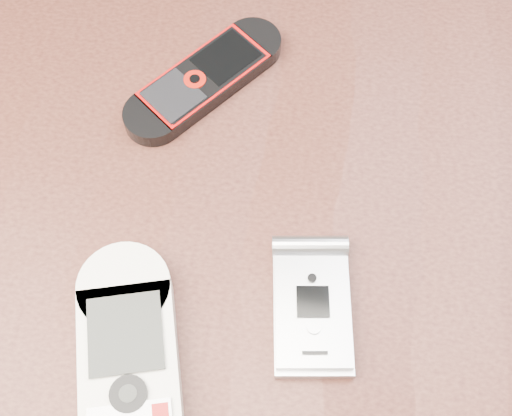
{
  "coord_description": "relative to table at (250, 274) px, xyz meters",
  "views": [
    {
      "loc": [
        0.02,
        -0.2,
        1.17
      ],
      "look_at": [
        0.01,
        0.0,
        0.76
      ],
      "focal_mm": 50.0,
      "sensor_mm": 36.0,
      "label": 1
    }
  ],
  "objects": [
    {
      "name": "nokia_black_red",
      "position": [
        -0.04,
        0.1,
        0.11
      ],
      "size": [
        0.12,
        0.13,
        0.01
      ],
      "primitive_type": "cube",
      "rotation": [
        0.0,
        0.0,
        -0.73
      ],
      "color": "black",
      "rests_on": "table"
    },
    {
      "name": "table",
      "position": [
        0.0,
        0.0,
        0.0
      ],
      "size": [
        1.2,
        0.8,
        0.75
      ],
      "color": "black",
      "rests_on": "ground"
    },
    {
      "name": "motorola_razr",
      "position": [
        0.05,
        -0.06,
        0.11
      ],
      "size": [
        0.06,
        0.1,
        0.01
      ],
      "primitive_type": "cube",
      "rotation": [
        0.0,
        0.0,
        0.1
      ],
      "color": "#BBBBC0",
      "rests_on": "table"
    },
    {
      "name": "nokia_white",
      "position": [
        -0.06,
        -0.12,
        0.12
      ],
      "size": [
        0.09,
        0.18,
        0.02
      ],
      "primitive_type": "cube",
      "rotation": [
        0.0,
        0.0,
        0.23
      ],
      "color": "white",
      "rests_on": "table"
    }
  ]
}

